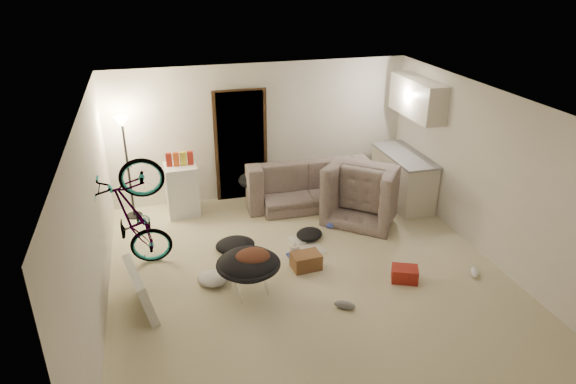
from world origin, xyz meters
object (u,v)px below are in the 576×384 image
object	(u,v)px
armchair	(367,195)
saucer_chair	(249,269)
bicycle	(138,239)
tv_box	(141,290)
sofa	(305,185)
floor_lamp	(125,146)
juicer	(295,249)
kitchen_counter	(403,179)
drink_case_b	(405,274)
mini_fridge	(182,190)
drink_case_a	(306,261)

from	to	relation	value
armchair	saucer_chair	xyz separation A→B (m)	(-2.46, -1.75, -0.02)
bicycle	tv_box	xyz separation A→B (m)	(0.00, -1.02, -0.17)
armchair	sofa	bearing A→B (deg)	-2.19
floor_lamp	tv_box	bearing A→B (deg)	-87.93
tv_box	juicer	xyz separation A→B (m)	(2.27, 0.79, -0.21)
kitchen_counter	drink_case_b	size ratio (longest dim) A/B	4.19
floor_lamp	kitchen_counter	distance (m)	4.95
sofa	tv_box	size ratio (longest dim) A/B	2.45
mini_fridge	juicer	distance (m)	2.44
kitchen_counter	saucer_chair	distance (m)	3.94
sofa	drink_case_b	bearing A→B (deg)	103.18
saucer_chair	drink_case_a	world-z (taller)	saucer_chair
saucer_chair	mini_fridge	bearing A→B (deg)	103.68
kitchen_counter	bicycle	size ratio (longest dim) A/B	0.84
tv_box	juicer	bearing A→B (deg)	7.19
armchair	mini_fridge	xyz separation A→B (m)	(-3.11, 0.92, 0.07)
tv_box	drink_case_b	xyz separation A→B (m)	(3.57, -0.31, -0.19)
drink_case_a	juicer	xyz separation A→B (m)	(-0.05, 0.42, -0.03)
floor_lamp	kitchen_counter	size ratio (longest dim) A/B	1.21
floor_lamp	mini_fridge	xyz separation A→B (m)	(0.85, -0.10, -0.85)
mini_fridge	juicer	size ratio (longest dim) A/B	4.23
kitchen_counter	drink_case_b	distance (m)	2.71
armchair	juicer	distance (m)	1.88
kitchen_counter	drink_case_a	world-z (taller)	kitchen_counter
sofa	bicycle	size ratio (longest dim) A/B	1.24
kitchen_counter	armchair	bearing A→B (deg)	-157.02
drink_case_a	sofa	bearing A→B (deg)	68.89
bicycle	drink_case_a	xyz separation A→B (m)	(2.32, -0.66, -0.35)
tv_box	drink_case_a	xyz separation A→B (m)	(2.32, 0.36, -0.18)
floor_lamp	sofa	distance (m)	3.23
sofa	floor_lamp	bearing A→B (deg)	-2.20
saucer_chair	drink_case_a	xyz separation A→B (m)	(0.92, 0.37, -0.25)
bicycle	saucer_chair	xyz separation A→B (m)	(1.40, -1.03, -0.11)
bicycle	juicer	xyz separation A→B (m)	(2.27, -0.24, -0.38)
drink_case_b	kitchen_counter	bearing A→B (deg)	88.24
kitchen_counter	armchair	xyz separation A→B (m)	(-0.87, -0.37, -0.06)
tv_box	floor_lamp	bearing A→B (deg)	80.17
mini_fridge	drink_case_b	distance (m)	4.11
drink_case_b	juicer	distance (m)	1.70
kitchen_counter	saucer_chair	size ratio (longest dim) A/B	1.74
drink_case_b	floor_lamp	bearing A→B (deg)	163.93
mini_fridge	juicer	xyz separation A→B (m)	(1.52, -1.88, -0.37)
bicycle	drink_case_a	size ratio (longest dim) A/B	4.31
bicycle	tv_box	size ratio (longest dim) A/B	1.97
floor_lamp	kitchen_counter	bearing A→B (deg)	-7.66
bicycle	tv_box	world-z (taller)	bicycle
sofa	saucer_chair	bearing A→B (deg)	60.06
floor_lamp	drink_case_b	distance (m)	4.93
armchair	juicer	xyz separation A→B (m)	(-1.59, -0.96, -0.30)
floor_lamp	bicycle	distance (m)	1.93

